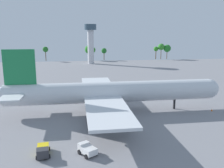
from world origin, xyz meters
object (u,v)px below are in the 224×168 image
at_px(cargo_airplane, 111,92).
at_px(safety_cone_nose, 212,110).
at_px(pushback_tractor, 43,151).
at_px(maintenance_van, 87,149).
at_px(control_tower, 91,40).

height_order(cargo_airplane, safety_cone_nose, cargo_airplane).
relative_size(pushback_tractor, maintenance_van, 1.19).
relative_size(safety_cone_nose, control_tower, 0.02).
relative_size(cargo_airplane, maintenance_van, 15.04).
relative_size(maintenance_van, safety_cone_nose, 6.12).
height_order(safety_cone_nose, control_tower, control_tower).
height_order(cargo_airplane, pushback_tractor, cargo_airplane).
relative_size(cargo_airplane, safety_cone_nose, 92.07).
distance_m(cargo_airplane, pushback_tractor, 30.58).
xyz_separation_m(cargo_airplane, safety_cone_nose, (30.89, -3.84, -5.72)).
xyz_separation_m(maintenance_van, control_tower, (9.32, 142.57, 17.15)).
bearing_deg(maintenance_van, cargo_airplane, 72.07).
bearing_deg(pushback_tractor, safety_cone_nose, 23.76).
bearing_deg(safety_cone_nose, control_tower, 103.94).
bearing_deg(safety_cone_nose, cargo_airplane, 172.92).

